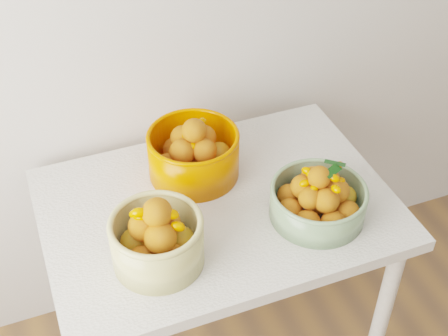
{
  "coord_description": "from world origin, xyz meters",
  "views": [
    {
      "loc": [
        -0.82,
        0.38,
        1.99
      ],
      "look_at": [
        -0.36,
        1.56,
        0.92
      ],
      "focal_mm": 50.0,
      "sensor_mm": 36.0,
      "label": 1
    }
  ],
  "objects": [
    {
      "name": "table",
      "position": [
        -0.37,
        1.6,
        0.65
      ],
      "size": [
        1.0,
        0.7,
        0.75
      ],
      "color": "silver",
      "rests_on": "ground"
    },
    {
      "name": "bowl_orange",
      "position": [
        -0.39,
        1.75,
        0.83
      ],
      "size": [
        0.29,
        0.29,
        0.2
      ],
      "rotation": [
        0.0,
        0.0,
        -0.06
      ],
      "color": "#E95800",
      "rests_on": "table"
    },
    {
      "name": "bowl_cream",
      "position": [
        -0.59,
        1.46,
        0.83
      ],
      "size": [
        0.3,
        0.3,
        0.21
      ],
      "rotation": [
        0.0,
        0.0,
        0.27
      ],
      "color": "tan",
      "rests_on": "table"
    },
    {
      "name": "bowl_green",
      "position": [
        -0.12,
        1.46,
        0.81
      ],
      "size": [
        0.34,
        0.34,
        0.17
      ],
      "rotation": [
        0.0,
        0.0,
        0.31
      ],
      "color": "gray",
      "rests_on": "table"
    }
  ]
}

